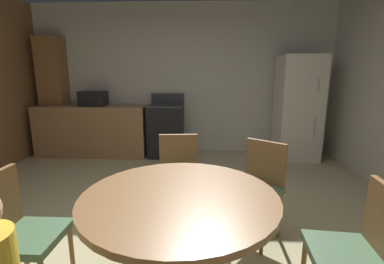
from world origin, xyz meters
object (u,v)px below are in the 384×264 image
refrigerator (298,108)px  chair_west (18,229)px  chair_east (360,248)px  chair_north (179,174)px  chair_northeast (259,183)px  oven_range (166,130)px  microwave (93,98)px  dining_table (180,219)px

refrigerator → chair_west: (-2.75, -3.21, -0.38)m
refrigerator → chair_west: 4.24m
chair_east → chair_north: (-1.13, 1.11, 0.00)m
refrigerator → chair_northeast: 2.67m
chair_northeast → oven_range: bearing=-116.5°
microwave → dining_table: (1.84, -3.26, -0.43)m
chair_northeast → chair_east: bearing=61.4°
dining_table → chair_east: (1.02, -0.09, -0.10)m
chair_west → dining_table: bearing=0.0°
chair_northeast → chair_west: (-1.65, -0.81, 0.00)m
dining_table → oven_range: bearing=99.6°
refrigerator → chair_northeast: bearing=-114.5°
chair_northeast → chair_east: (0.39, -0.90, 0.00)m
dining_table → chair_northeast: chair_northeast is taller
microwave → chair_northeast: 3.52m
dining_table → refrigerator: bearing=61.8°
microwave → oven_range: bearing=0.2°
microwave → chair_north: (1.74, -2.24, -0.53)m
oven_range → dining_table: 3.32m
oven_range → refrigerator: bearing=-1.4°
microwave → chair_east: bearing=-49.5°
refrigerator → oven_range: bearing=178.6°
refrigerator → chair_east: refrigerator is taller
chair_north → chair_east: bearing=39.5°
microwave → refrigerator: bearing=-0.8°
microwave → chair_north: microwave is taller
chair_northeast → refrigerator: bearing=-166.6°
refrigerator → microwave: 3.57m
refrigerator → chair_east: size_ratio=2.02×
dining_table → chair_northeast: bearing=52.1°
oven_range → chair_northeast: size_ratio=1.26×
dining_table → chair_east: chair_east is taller
dining_table → chair_north: size_ratio=1.34×
chair_east → chair_west: bearing=2.5°
refrigerator → chair_north: (-1.83, -2.19, -0.38)m
refrigerator → dining_table: bearing=-118.2°
microwave → chair_north: 2.89m
chair_west → oven_range: bearing=81.8°
refrigerator → chair_east: bearing=-102.0°
dining_table → chair_east: 1.03m
microwave → chair_east: size_ratio=0.51×
oven_range → chair_east: oven_range is taller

